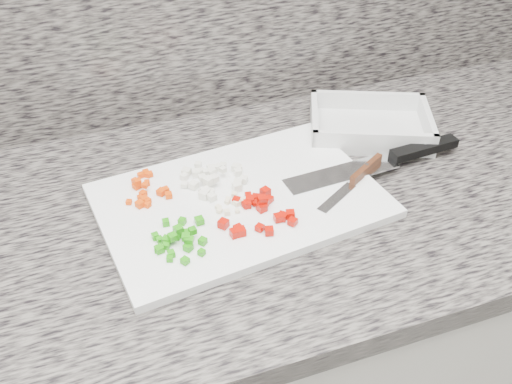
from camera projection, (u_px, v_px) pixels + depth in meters
cabinet at (199, 383)px, 1.20m from camera, size 3.92×0.62×0.86m
countertop at (182, 222)px, 0.92m from camera, size 3.96×0.64×0.04m
cutting_board at (240, 201)px, 0.92m from camera, size 0.47×0.35×0.01m
carrot_pile at (146, 189)px, 0.93m from camera, size 0.07×0.10×0.02m
onion_pile at (213, 179)px, 0.94m from camera, size 0.11×0.11×0.02m
green_pepper_pile at (179, 238)px, 0.83m from camera, size 0.08×0.10×0.02m
red_pepper_pile at (258, 211)px, 0.88m from camera, size 0.12×0.11×0.02m
garlic_pile at (232, 204)px, 0.90m from camera, size 0.05×0.05×0.01m
chef_knife at (397, 157)px, 1.00m from camera, size 0.34×0.06×0.02m
paring_knife at (359, 176)px, 0.95m from camera, size 0.16×0.11×0.02m
tray at (370, 126)px, 1.09m from camera, size 0.27×0.24×0.05m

